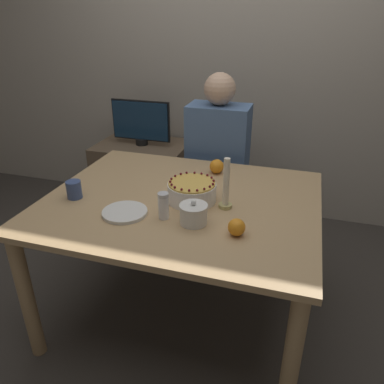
# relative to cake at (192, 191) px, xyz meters

# --- Properties ---
(ground_plane) EXTENTS (12.00, 12.00, 0.00)m
(ground_plane) POSITION_rel_cake_xyz_m (-0.06, -0.00, -0.78)
(ground_plane) COLOR #3D3833
(wall_behind) EXTENTS (8.00, 0.05, 2.60)m
(wall_behind) POSITION_rel_cake_xyz_m (-0.06, 1.40, 0.52)
(wall_behind) COLOR #ADA393
(wall_behind) RESTS_ON ground_plane
(dining_table) EXTENTS (1.34, 1.10, 0.73)m
(dining_table) POSITION_rel_cake_xyz_m (-0.06, -0.00, -0.15)
(dining_table) COLOR tan
(dining_table) RESTS_ON ground_plane
(cake) EXTENTS (0.24, 0.24, 0.11)m
(cake) POSITION_rel_cake_xyz_m (0.00, 0.00, 0.00)
(cake) COLOR white
(cake) RESTS_ON dining_table
(sugar_bowl) EXTENTS (0.12, 0.12, 0.11)m
(sugar_bowl) POSITION_rel_cake_xyz_m (0.07, -0.21, -0.00)
(sugar_bowl) COLOR silver
(sugar_bowl) RESTS_ON dining_table
(sugar_shaker) EXTENTS (0.05, 0.05, 0.13)m
(sugar_shaker) POSITION_rel_cake_xyz_m (-0.07, -0.21, 0.01)
(sugar_shaker) COLOR white
(sugar_shaker) RESTS_ON dining_table
(plate_stack) EXTENTS (0.21, 0.21, 0.02)m
(plate_stack) POSITION_rel_cake_xyz_m (-0.26, -0.22, -0.04)
(plate_stack) COLOR silver
(plate_stack) RESTS_ON dining_table
(candle) EXTENTS (0.06, 0.06, 0.25)m
(candle) POSITION_rel_cake_xyz_m (0.17, -0.03, 0.05)
(candle) COLOR tan
(candle) RESTS_ON dining_table
(cup) EXTENTS (0.07, 0.07, 0.09)m
(cup) POSITION_rel_cake_xyz_m (-0.57, -0.14, -0.00)
(cup) COLOR #384C7F
(cup) RESTS_ON dining_table
(orange_fruit_0) EXTENTS (0.07, 0.07, 0.07)m
(orange_fruit_0) POSITION_rel_cake_xyz_m (0.27, -0.25, -0.01)
(orange_fruit_0) COLOR orange
(orange_fruit_0) RESTS_ON dining_table
(orange_fruit_1) EXTENTS (0.08, 0.08, 0.08)m
(orange_fruit_1) POSITION_rel_cake_xyz_m (0.03, 0.37, -0.01)
(orange_fruit_1) COLOR orange
(orange_fruit_1) RESTS_ON dining_table
(person_man_blue_shirt) EXTENTS (0.40, 0.34, 1.24)m
(person_man_blue_shirt) POSITION_rel_cake_xyz_m (-0.05, 0.75, -0.24)
(person_man_blue_shirt) COLOR #2D2D38
(person_man_blue_shirt) RESTS_ON ground_plane
(side_cabinet) EXTENTS (0.73, 0.53, 0.59)m
(side_cabinet) POSITION_rel_cake_xyz_m (-0.76, 1.09, -0.48)
(side_cabinet) COLOR brown
(side_cabinet) RESTS_ON ground_plane
(tv_monitor) EXTENTS (0.49, 0.10, 0.36)m
(tv_monitor) POSITION_rel_cake_xyz_m (-0.76, 1.09, -0.00)
(tv_monitor) COLOR black
(tv_monitor) RESTS_ON side_cabinet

